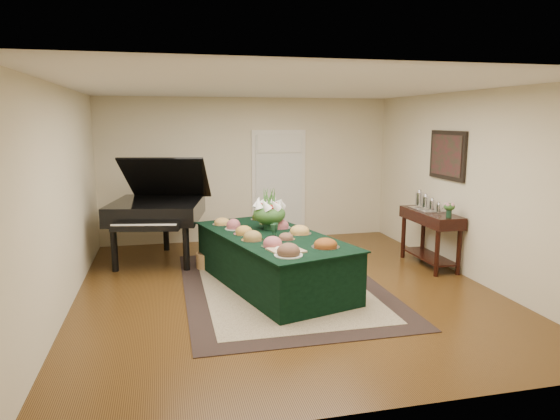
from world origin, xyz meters
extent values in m
plane|color=black|center=(0.00, 0.00, 0.00)|extent=(6.00, 6.00, 0.00)
cube|color=black|center=(-0.01, 0.11, 0.01)|extent=(2.69, 3.76, 0.01)
cube|color=#C3B492|center=(-0.01, 0.11, 0.01)|extent=(2.15, 3.22, 0.01)
cube|color=silver|center=(0.60, 2.98, 1.05)|extent=(1.05, 0.04, 2.10)
cube|color=silver|center=(0.60, 2.96, 1.00)|extent=(0.90, 0.06, 2.00)
cube|color=black|center=(-0.13, 0.20, 0.35)|extent=(1.88, 2.87, 0.71)
cube|color=black|center=(-0.13, 0.20, 0.71)|extent=(1.95, 2.95, 0.02)
cylinder|color=silver|center=(0.06, 0.60, 0.73)|extent=(0.33, 0.33, 0.01)
ellipsoid|color=#BC5E64|center=(0.06, 0.60, 0.78)|extent=(0.27, 0.27, 0.09)
cylinder|color=silver|center=(0.25, 0.17, 0.73)|extent=(0.33, 0.33, 0.01)
ellipsoid|color=gold|center=(0.25, 0.17, 0.78)|extent=(0.27, 0.27, 0.08)
cylinder|color=silver|center=(-0.60, 0.69, 0.73)|extent=(0.25, 0.25, 0.01)
ellipsoid|color=#BC5E64|center=(-0.60, 0.69, 0.79)|extent=(0.21, 0.21, 0.11)
cylinder|color=silver|center=(-0.73, 1.04, 0.73)|extent=(0.29, 0.29, 0.01)
ellipsoid|color=gold|center=(-0.73, 1.04, 0.77)|extent=(0.24, 0.24, 0.07)
cylinder|color=silver|center=(-0.51, 0.32, 0.73)|extent=(0.29, 0.29, 0.01)
ellipsoid|color=gold|center=(-0.51, 0.32, 0.78)|extent=(0.24, 0.24, 0.08)
cylinder|color=silver|center=(-0.45, -0.05, 0.73)|extent=(0.30, 0.30, 0.01)
ellipsoid|color=olive|center=(-0.45, -0.05, 0.78)|extent=(0.25, 0.25, 0.09)
cylinder|color=silver|center=(-0.11, 1.28, 0.73)|extent=(0.27, 0.27, 0.01)
ellipsoid|color=#3B4F14|center=(-0.11, 1.28, 0.78)|extent=(0.22, 0.22, 0.09)
cylinder|color=silver|center=(-0.27, -0.43, 0.73)|extent=(0.29, 0.29, 0.01)
ellipsoid|color=#BC5E64|center=(-0.27, -0.43, 0.78)|extent=(0.24, 0.24, 0.09)
cylinder|color=silver|center=(0.37, -0.62, 0.73)|extent=(0.35, 0.35, 0.01)
ellipsoid|color=brown|center=(0.37, -0.62, 0.77)|extent=(0.29, 0.29, 0.08)
cylinder|color=silver|center=(-0.03, 0.91, 0.73)|extent=(0.29, 0.29, 0.01)
ellipsoid|color=#3B4F14|center=(-0.03, 0.91, 0.78)|extent=(0.24, 0.24, 0.09)
cylinder|color=silver|center=(-0.17, -0.89, 0.73)|extent=(0.34, 0.34, 0.01)
ellipsoid|color=brown|center=(-0.17, -0.89, 0.79)|extent=(0.28, 0.28, 0.10)
cylinder|color=silver|center=(-0.02, -0.12, 0.73)|extent=(0.24, 0.24, 0.01)
ellipsoid|color=brown|center=(-0.02, -0.12, 0.77)|extent=(0.20, 0.20, 0.06)
cube|color=tan|center=(-0.15, -0.68, 0.73)|extent=(0.46, 0.46, 0.02)
ellipsoid|color=white|center=(-0.22, -0.65, 0.78)|extent=(0.14, 0.14, 0.08)
ellipsoid|color=white|center=(-0.09, -0.60, 0.78)|extent=(0.12, 0.12, 0.07)
cube|color=orange|center=(-0.08, -0.74, 0.77)|extent=(0.11, 0.11, 0.05)
cylinder|color=#13311F|center=(-0.09, 0.58, 0.81)|extent=(0.18, 0.18, 0.18)
ellipsoid|color=#2F5A24|center=(-0.09, 0.58, 0.95)|extent=(0.47, 0.47, 0.31)
cylinder|color=black|center=(-2.34, 1.39, 0.35)|extent=(0.10, 0.10, 0.69)
cylinder|color=black|center=(-1.27, 1.18, 0.35)|extent=(0.10, 0.10, 0.69)
cylinder|color=black|center=(-1.56, 2.50, 0.35)|extent=(0.10, 0.10, 0.69)
cube|color=black|center=(-1.69, 1.87, 0.84)|extent=(1.65, 1.73, 0.30)
cube|color=black|center=(-1.85, 1.04, 0.74)|extent=(1.02, 0.41, 0.10)
cube|color=black|center=(-1.51, 1.99, 1.34)|extent=(1.52, 1.32, 0.77)
cylinder|color=#A07240|center=(-0.93, 1.25, 0.12)|extent=(0.39, 0.39, 0.24)
cylinder|color=black|center=(2.31, 0.04, 0.35)|extent=(0.07, 0.07, 0.69)
cylinder|color=black|center=(2.68, 0.04, 0.35)|extent=(0.07, 0.07, 0.69)
cylinder|color=black|center=(2.31, 1.11, 0.35)|extent=(0.07, 0.07, 0.69)
cylinder|color=black|center=(2.68, 1.11, 0.35)|extent=(0.07, 0.07, 0.69)
cube|color=black|center=(2.50, 0.57, 0.78)|extent=(0.45, 1.26, 0.18)
cube|color=black|center=(2.50, 0.57, 0.15)|extent=(0.38, 1.11, 0.03)
cube|color=silver|center=(2.50, 0.74, 0.88)|extent=(0.34, 0.58, 0.02)
cylinder|color=#13311F|center=(2.50, 0.08, 0.93)|extent=(0.08, 0.08, 0.12)
ellipsoid|color=pink|center=(2.50, 0.08, 1.04)|extent=(0.18, 0.18, 0.12)
cube|color=black|center=(2.72, 0.57, 1.75)|extent=(0.04, 0.95, 0.75)
cube|color=#521621|center=(2.69, 0.57, 1.75)|extent=(0.01, 0.82, 0.62)
camera|label=1|loc=(-1.55, -6.35, 2.29)|focal=32.00mm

